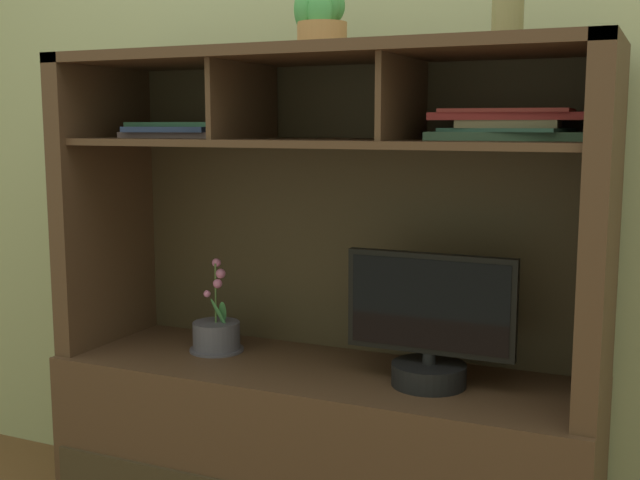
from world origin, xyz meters
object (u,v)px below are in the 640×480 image
at_px(magazine_stack_left, 187,130).
at_px(magazine_stack_centre, 507,125).
at_px(media_console, 321,405).
at_px(potted_succulent, 321,21).
at_px(tv_monitor, 430,330).
at_px(potted_orchid, 217,335).
at_px(diffuser_bottle, 508,17).

relative_size(magazine_stack_left, magazine_stack_centre, 0.86).
bearing_deg(magazine_stack_centre, media_console, -174.23).
bearing_deg(magazine_stack_centre, potted_succulent, -174.96).
relative_size(media_console, magazine_stack_centre, 3.80).
distance_m(tv_monitor, potted_orchid, 0.71).
height_order(potted_orchid, magazine_stack_centre, magazine_stack_centre).
height_order(magazine_stack_left, potted_succulent, potted_succulent).
xyz_separation_m(tv_monitor, potted_orchid, (-0.70, 0.05, -0.10)).
relative_size(media_console, tv_monitor, 3.41).
height_order(tv_monitor, diffuser_bottle, diffuser_bottle).
bearing_deg(potted_succulent, media_console, -64.15).
xyz_separation_m(potted_orchid, magazine_stack_left, (-0.12, 0.04, 0.63)).
bearing_deg(diffuser_bottle, potted_succulent, 177.85).
bearing_deg(tv_monitor, magazine_stack_centre, 26.93).
distance_m(magazine_stack_centre, potted_succulent, 0.59).
distance_m(potted_orchid, magazine_stack_centre, 1.09).
distance_m(diffuser_bottle, potted_succulent, 0.52).
height_order(tv_monitor, magazine_stack_left, magazine_stack_left).
xyz_separation_m(magazine_stack_centre, potted_succulent, (-0.51, -0.05, 0.28)).
xyz_separation_m(diffuser_bottle, potted_succulent, (-0.51, 0.02, 0.02)).
distance_m(potted_orchid, diffuser_bottle, 1.27).
xyz_separation_m(media_console, potted_orchid, (-0.36, 0.01, 0.17)).
xyz_separation_m(tv_monitor, potted_succulent, (-0.34, 0.04, 0.83)).
relative_size(media_console, potted_orchid, 5.43).
bearing_deg(magazine_stack_left, potted_orchid, -19.54).
distance_m(magazine_stack_left, diffuser_bottle, 1.03).
distance_m(potted_orchid, potted_succulent, 1.00).
bearing_deg(potted_succulent, tv_monitor, -7.09).
bearing_deg(potted_orchid, tv_monitor, -3.93).
bearing_deg(media_console, diffuser_bottle, -1.47).
relative_size(media_console, potted_succulent, 8.93).
relative_size(media_console, magazine_stack_left, 4.40).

